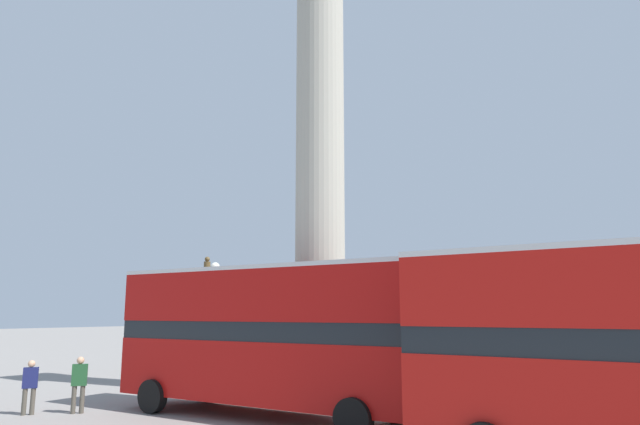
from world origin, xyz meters
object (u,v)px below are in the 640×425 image
Objects in this scene: equestrian_statue at (205,338)px; pedestrian_by_plinth at (30,385)px; monument_column at (320,209)px; bus_b at (270,333)px; pedestrian_near_lamp at (79,382)px; street_lamp at (213,326)px.

equestrian_statue reaches higher than pedestrian_by_plinth.
monument_column is 12.80m from equestrian_statue.
bus_b reaches higher than pedestrian_near_lamp.
bus_b is 2.05× the size of street_lamp.
pedestrian_near_lamp is at bearing -155.15° from bus_b.
equestrian_statue is 3.81× the size of pedestrian_by_plinth.
street_lamp is (-3.83, -1.74, -4.40)m from monument_column.
equestrian_statue is (-12.14, 8.54, -0.75)m from bus_b.
bus_b is at bearing -73.29° from monument_column.
monument_column reaches higher than pedestrian_near_lamp.
bus_b is at bearing -62.22° from equestrian_statue.
pedestrian_near_lamp is (6.95, -11.43, -0.73)m from equestrian_statue.
pedestrian_near_lamp is 1.40m from pedestrian_by_plinth.
equestrian_statue is (-10.86, 4.28, -5.26)m from monument_column.
street_lamp is 6.71m from pedestrian_by_plinth.
bus_b is 6.05× the size of pedestrian_near_lamp.
bus_b is at bearing -26.25° from street_lamp.
equestrian_statue is 1.22× the size of street_lamp.
monument_column reaches higher than street_lamp.
bus_b is 7.44m from pedestrian_by_plinth.
monument_column is 12.69× the size of pedestrian_by_plinth.
pedestrian_near_lamp is 1.05× the size of pedestrian_by_plinth.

